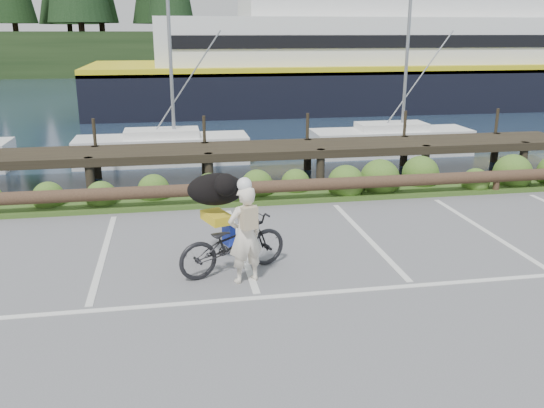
{
  "coord_description": "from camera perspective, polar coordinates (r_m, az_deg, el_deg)",
  "views": [
    {
      "loc": [
        -1.22,
        -8.57,
        4.04
      ],
      "look_at": [
        0.47,
        1.04,
        1.1
      ],
      "focal_mm": 38.0,
      "sensor_mm": 36.0,
      "label": 1
    }
  ],
  "objects": [
    {
      "name": "cyclist",
      "position": [
        9.47,
        -2.68,
        -3.05
      ],
      "size": [
        0.71,
        0.58,
        1.66
      ],
      "primitive_type": "imported",
      "rotation": [
        0.0,
        0.0,
        3.49
      ],
      "color": "#F1E4CC",
      "rests_on": "ground"
    },
    {
      "name": "dog",
      "position": [
        10.27,
        -5.58,
        1.47
      ],
      "size": [
        0.82,
        1.12,
        0.59
      ],
      "primitive_type": "ellipsoid",
      "rotation": [
        0.0,
        0.0,
        1.92
      ],
      "color": "black",
      "rests_on": "bicycle"
    },
    {
      "name": "ground",
      "position": [
        9.55,
        -1.74,
        -8.26
      ],
      "size": [
        72.0,
        72.0,
        0.0
      ],
      "primitive_type": "plane",
      "color": "#5E5E61"
    },
    {
      "name": "bicycle",
      "position": [
        9.97,
        -3.9,
        -3.91
      ],
      "size": [
        2.12,
        1.34,
        1.05
      ],
      "primitive_type": "imported",
      "rotation": [
        0.0,
        0.0,
        1.92
      ],
      "color": "black",
      "rests_on": "ground"
    },
    {
      "name": "log_rail",
      "position": [
        13.83,
        -4.5,
        -0.27
      ],
      "size": [
        32.0,
        0.3,
        0.6
      ],
      "primitive_type": null,
      "color": "#443021",
      "rests_on": "ground"
    },
    {
      "name": "harbor_backdrop",
      "position": [
        87.14,
        -9.19,
        13.9
      ],
      "size": [
        170.0,
        160.0,
        30.0
      ],
      "color": "#18263A",
      "rests_on": "ground"
    },
    {
      "name": "vegetation_strip",
      "position": [
        14.48,
        -4.78,
        0.71
      ],
      "size": [
        34.0,
        1.6,
        0.1
      ],
      "primitive_type": "cube",
      "color": "#3D5B21",
      "rests_on": "ground"
    }
  ]
}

